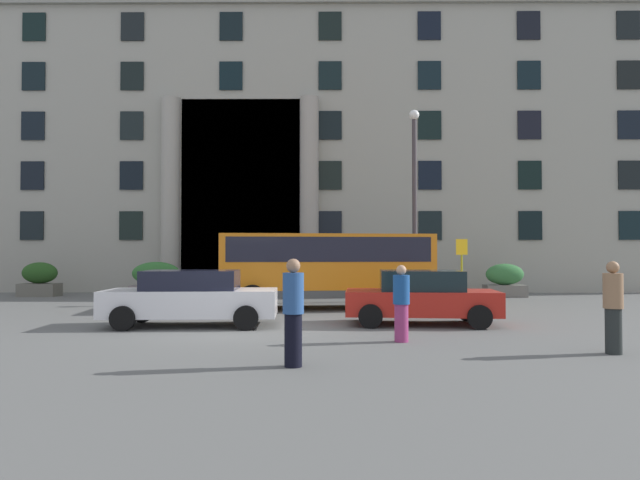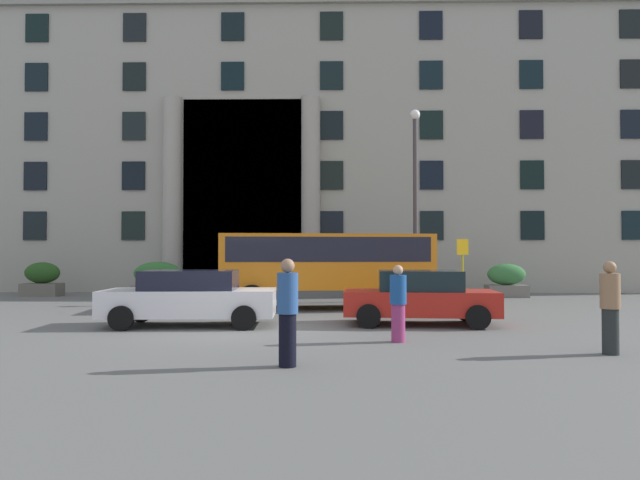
{
  "view_description": "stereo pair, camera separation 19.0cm",
  "coord_description": "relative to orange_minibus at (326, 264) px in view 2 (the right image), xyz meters",
  "views": [
    {
      "loc": [
        2.1,
        -13.86,
        1.94
      ],
      "look_at": [
        1.96,
        5.6,
        2.36
      ],
      "focal_mm": 31.44,
      "sensor_mm": 36.0,
      "label": 1
    },
    {
      "loc": [
        2.29,
        -13.86,
        1.94
      ],
      "look_at": [
        1.96,
        5.6,
        2.36
      ],
      "focal_mm": 31.44,
      "sensor_mm": 36.0,
      "label": 2
    }
  ],
  "objects": [
    {
      "name": "lamppost_plaza_centre",
      "position": [
        3.53,
        2.91,
        2.9
      ],
      "size": [
        0.4,
        0.4,
        7.63
      ],
      "color": "#3D363A",
      "rests_on": "ground_plane"
    },
    {
      "name": "orange_minibus",
      "position": [
        0.0,
        0.0,
        0.0
      ],
      "size": [
        7.38,
        3.23,
        2.55
      ],
      "rotation": [
        0.0,
        0.0,
        0.11
      ],
      "color": "orange",
      "rests_on": "ground_plane"
    },
    {
      "name": "office_building_facade",
      "position": [
        -2.19,
        11.97,
        5.78
      ],
      "size": [
        41.92,
        9.7,
        14.64
      ],
      "color": "#9C9A8D",
      "rests_on": "ground_plane"
    },
    {
      "name": "hedge_planter_west",
      "position": [
        -2.94,
        4.79,
        -0.92
      ],
      "size": [
        1.81,
        0.93,
        1.3
      ],
      "color": "slate",
      "rests_on": "ground_plane"
    },
    {
      "name": "hedge_planter_entrance_right",
      "position": [
        3.31,
        4.99,
        -0.78
      ],
      "size": [
        1.67,
        0.8,
        1.58
      ],
      "color": "slate",
      "rests_on": "ground_plane"
    },
    {
      "name": "scooter_by_planter",
      "position": [
        -4.52,
        -2.25,
        -1.09
      ],
      "size": [
        1.87,
        0.74,
        0.89
      ],
      "rotation": [
        0.0,
        0.0,
        -0.28
      ],
      "color": "black",
      "rests_on": "ground_plane"
    },
    {
      "name": "bus_stop_sign",
      "position": [
        5.2,
        2.14,
        -0.02
      ],
      "size": [
        0.44,
        0.08,
        2.44
      ],
      "color": "#989B1C",
      "rests_on": "ground_plane"
    },
    {
      "name": "hedge_planter_far_east",
      "position": [
        7.76,
        4.97,
        -0.85
      ],
      "size": [
        1.72,
        0.88,
        1.44
      ],
      "color": "slate",
      "rests_on": "ground_plane"
    },
    {
      "name": "parked_estate_mid",
      "position": [
        -3.57,
        -4.66,
        -0.79
      ],
      "size": [
        4.52,
        2.09,
        1.46
      ],
      "rotation": [
        0.0,
        0.0,
        0.04
      ],
      "color": "silver",
      "rests_on": "ground_plane"
    },
    {
      "name": "hedge_planter_far_west",
      "position": [
        -12.59,
        5.17,
        -0.82
      ],
      "size": [
        1.62,
        0.92,
        1.5
      ],
      "color": "#646256",
      "rests_on": "ground_plane"
    },
    {
      "name": "parked_sedan_far",
      "position": [
        2.53,
        -4.3,
        -0.81
      ],
      "size": [
        4.13,
        2.19,
        1.45
      ],
      "rotation": [
        0.0,
        0.0,
        -0.07
      ],
      "color": "red",
      "rests_on": "ground_plane"
    },
    {
      "name": "hedge_planter_entrance_left",
      "position": [
        -7.28,
        4.61,
        -0.81
      ],
      "size": [
        2.17,
        0.76,
        1.53
      ],
      "color": "gray",
      "rests_on": "ground_plane"
    },
    {
      "name": "pedestrian_man_red_shirt",
      "position": [
        5.44,
        -8.62,
        -0.65
      ],
      "size": [
        0.36,
        0.36,
        1.77
      ],
      "rotation": [
        0.0,
        0.0,
        3.52
      ],
      "color": "#222726",
      "rests_on": "ground_plane"
    },
    {
      "name": "pedestrian_woman_with_bag",
      "position": [
        1.6,
        -7.21,
        -0.71
      ],
      "size": [
        0.36,
        0.36,
        1.66
      ],
      "rotation": [
        0.0,
        0.0,
        3.02
      ],
      "color": "#943166",
      "rests_on": "ground_plane"
    },
    {
      "name": "ground_plane",
      "position": [
        -2.18,
        -5.5,
        -1.6
      ],
      "size": [
        80.0,
        64.0,
        0.12
      ],
      "primitive_type": "cube",
      "color": "#5B5C59"
    },
    {
      "name": "pedestrian_woman_dark_dress",
      "position": [
        -0.6,
        -9.86,
        -0.61
      ],
      "size": [
        0.36,
        0.36,
        1.83
      ],
      "rotation": [
        0.0,
        0.0,
        2.58
      ],
      "color": "black",
      "rests_on": "ground_plane"
    }
  ]
}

